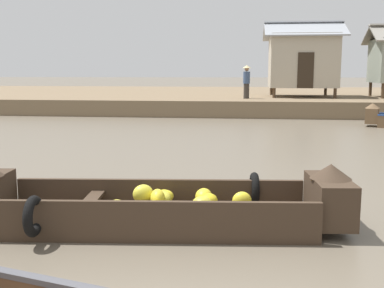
% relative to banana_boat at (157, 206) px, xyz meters
% --- Properties ---
extents(ground_plane, '(300.00, 300.00, 0.00)m').
position_rel_banana_boat_xyz_m(ground_plane, '(0.51, 6.05, -0.31)').
color(ground_plane, '#665B4C').
extents(riverbank_strip, '(160.00, 20.00, 0.78)m').
position_rel_banana_boat_xyz_m(riverbank_strip, '(0.51, 25.31, 0.09)').
color(riverbank_strip, '#756047').
rests_on(riverbank_strip, ground).
extents(banana_boat, '(5.38, 2.22, 0.92)m').
position_rel_banana_boat_xyz_m(banana_boat, '(0.00, 0.00, 0.00)').
color(banana_boat, '#3D2D21').
rests_on(banana_boat, ground).
extents(stilt_house_left, '(4.17, 3.93, 4.02)m').
position_rel_banana_boat_xyz_m(stilt_house_left, '(4.09, 20.03, 2.44)').
color(stilt_house_left, '#4C3826').
rests_on(stilt_house_left, riverbank_strip).
extents(vendor_person, '(0.44, 0.44, 1.66)m').
position_rel_banana_boat_xyz_m(vendor_person, '(1.13, 17.67, 1.40)').
color(vendor_person, '#332D28').
rests_on(vendor_person, riverbank_strip).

